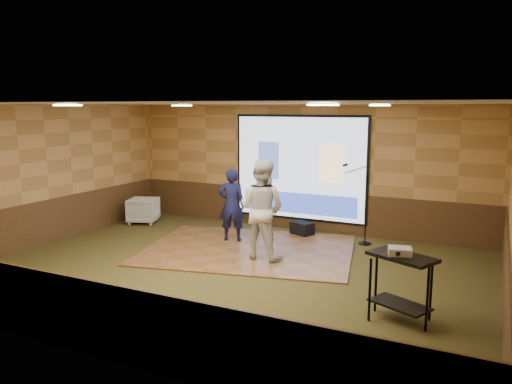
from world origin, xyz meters
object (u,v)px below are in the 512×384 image
at_px(mic_stand, 363,222).
at_px(duffel_bag, 302,229).
at_px(player_right, 262,209).
at_px(player_left, 232,205).
at_px(av_table, 401,275).
at_px(projector, 400,251).
at_px(projector_screen, 299,169).
at_px(dance_floor, 249,249).
at_px(banquet_chair, 144,210).

height_order(mic_stand, duffel_bag, mic_stand).
bearing_deg(player_right, duffel_bag, -87.51).
xyz_separation_m(player_left, mic_stand, (2.63, 1.09, -0.34)).
bearing_deg(av_table, duffel_bag, 127.26).
bearing_deg(projector, av_table, -11.52).
height_order(projector_screen, duffel_bag, projector_screen).
xyz_separation_m(projector_screen, player_left, (-0.92, -1.69, -0.64)).
relative_size(player_left, av_table, 1.69).
relative_size(dance_floor, av_table, 4.45).
height_order(av_table, duffel_bag, av_table).
distance_m(projector_screen, projector, 5.34).
bearing_deg(player_right, player_left, -33.27).
bearing_deg(projector_screen, av_table, -53.66).
relative_size(mic_stand, banquet_chair, 2.44).
bearing_deg(player_left, player_right, 122.72).
relative_size(av_table, projector, 3.08).
xyz_separation_m(banquet_chair, duffel_bag, (4.10, 0.60, -0.17)).
xyz_separation_m(av_table, mic_stand, (-1.45, 3.69, -0.17)).
height_order(dance_floor, banquet_chair, banquet_chair).
xyz_separation_m(player_right, mic_stand, (1.50, 1.96, -0.51)).
relative_size(player_right, av_table, 2.04).
distance_m(projector_screen, banquet_chair, 4.14).
relative_size(projector_screen, av_table, 3.50).
relative_size(projector_screen, duffel_bag, 6.62).
distance_m(mic_stand, duffel_bag, 1.48).
height_order(player_right, av_table, player_right).
bearing_deg(mic_stand, av_table, -82.74).
relative_size(dance_floor, mic_stand, 2.42).
bearing_deg(player_left, projector, 127.43).
xyz_separation_m(player_left, player_right, (1.14, -0.87, 0.17)).
bearing_deg(projector_screen, player_right, -85.13).
bearing_deg(dance_floor, av_table, -32.12).
relative_size(projector, banquet_chair, 0.43).
distance_m(projector_screen, player_right, 2.62).
distance_m(player_left, mic_stand, 2.87).
bearing_deg(dance_floor, mic_stand, 37.40).
bearing_deg(banquet_chair, mic_stand, -105.55).
height_order(player_left, duffel_bag, player_left).
height_order(player_left, av_table, player_left).
height_order(banquet_chair, duffel_bag, banquet_chair).
bearing_deg(av_table, player_right, 149.52).
distance_m(player_left, av_table, 4.84).
bearing_deg(projector_screen, projector, -53.95).
bearing_deg(duffel_bag, projector_screen, 118.80).
xyz_separation_m(player_right, banquet_chair, (-4.03, 1.46, -0.67)).
distance_m(dance_floor, av_table, 4.12).
bearing_deg(mic_stand, dance_floor, -156.75).
distance_m(projector, duffel_bag, 4.82).
height_order(projector_screen, mic_stand, projector_screen).
xyz_separation_m(projector_screen, player_right, (0.22, -2.57, -0.48)).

